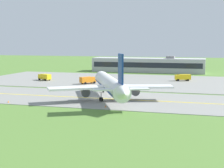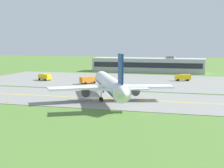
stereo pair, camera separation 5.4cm
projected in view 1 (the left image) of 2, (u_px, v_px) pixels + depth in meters
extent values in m
plane|color=#517A33|center=(95.00, 98.00, 90.91)|extent=(500.00, 500.00, 0.00)
cube|color=gray|center=(95.00, 98.00, 90.91)|extent=(240.00, 28.00, 0.10)
cube|color=gray|center=(155.00, 82.00, 128.30)|extent=(140.00, 52.00, 0.10)
cube|color=yellow|center=(95.00, 98.00, 90.90)|extent=(220.00, 0.60, 0.01)
cylinder|color=white|center=(110.00, 84.00, 88.07)|extent=(18.05, 32.48, 4.00)
cone|color=white|center=(101.00, 77.00, 105.89)|extent=(4.54, 3.97, 3.80)
cone|color=white|center=(124.00, 93.00, 70.00)|extent=(4.44, 4.34, 3.40)
cube|color=navy|center=(110.00, 86.00, 88.13)|extent=(16.97, 30.05, 0.36)
cube|color=#1E232D|center=(102.00, 75.00, 103.64)|extent=(3.84, 3.07, 0.70)
cube|color=white|center=(78.00, 88.00, 84.61)|extent=(15.19, 12.22, 0.50)
cylinder|color=#47474C|center=(85.00, 92.00, 87.07)|extent=(3.53, 4.05, 2.30)
cylinder|color=black|center=(85.00, 91.00, 88.63)|extent=(2.01, 1.12, 2.10)
cube|color=white|center=(143.00, 86.00, 87.34)|extent=(15.75, 9.00, 0.50)
cylinder|color=#47474C|center=(134.00, 91.00, 89.16)|extent=(3.53, 4.05, 2.30)
cylinder|color=black|center=(133.00, 90.00, 90.72)|extent=(2.01, 1.12, 2.10)
cube|color=navy|center=(121.00, 69.00, 72.72)|extent=(2.23, 4.15, 6.50)
cube|color=white|center=(106.00, 90.00, 72.57)|extent=(6.38, 5.16, 0.30)
cube|color=white|center=(135.00, 89.00, 73.60)|extent=(6.46, 4.23, 0.30)
cylinder|color=slate|center=(103.00, 88.00, 101.15)|extent=(0.24, 0.24, 1.65)
cylinder|color=black|center=(103.00, 91.00, 101.25)|extent=(0.78, 1.14, 1.10)
cylinder|color=slate|center=(101.00, 96.00, 86.05)|extent=(0.24, 0.24, 1.65)
cylinder|color=black|center=(100.00, 99.00, 86.11)|extent=(0.78, 1.14, 1.10)
cylinder|color=black|center=(102.00, 99.00, 86.19)|extent=(0.78, 1.14, 1.10)
cylinder|color=slate|center=(121.00, 96.00, 86.88)|extent=(0.24, 0.24, 1.65)
cylinder|color=black|center=(120.00, 99.00, 86.94)|extent=(0.78, 1.14, 1.10)
cylinder|color=black|center=(122.00, 99.00, 87.03)|extent=(0.78, 1.14, 1.10)
cube|color=orange|center=(93.00, 79.00, 123.10)|extent=(2.69, 2.66, 1.80)
cube|color=#1E232D|center=(95.00, 78.00, 123.50)|extent=(1.51, 1.25, 0.81)
cube|color=orange|center=(86.00, 80.00, 121.36)|extent=(4.27, 4.59, 2.00)
cylinder|color=orange|center=(93.00, 77.00, 122.97)|extent=(0.20, 0.20, 0.18)
cylinder|color=black|center=(91.00, 82.00, 124.04)|extent=(0.80, 0.89, 0.90)
cylinder|color=black|center=(94.00, 83.00, 122.42)|extent=(0.80, 0.89, 0.90)
cylinder|color=black|center=(82.00, 83.00, 121.87)|extent=(0.80, 0.89, 0.90)
cylinder|color=black|center=(85.00, 83.00, 120.17)|extent=(0.80, 0.89, 0.90)
cube|color=yellow|center=(177.00, 77.00, 130.62)|extent=(2.35, 2.47, 1.80)
cube|color=#1E232D|center=(176.00, 76.00, 130.54)|extent=(0.70, 1.78, 0.81)
cube|color=yellow|center=(185.00, 77.00, 130.76)|extent=(4.65, 3.34, 2.00)
cylinder|color=orange|center=(177.00, 75.00, 130.49)|extent=(0.20, 0.20, 0.18)
cylinder|color=black|center=(178.00, 80.00, 129.76)|extent=(0.95, 0.57, 0.90)
cylinder|color=black|center=(177.00, 80.00, 131.74)|extent=(0.95, 0.57, 0.90)
cylinder|color=black|center=(188.00, 80.00, 129.90)|extent=(0.95, 0.57, 0.90)
cylinder|color=black|center=(186.00, 80.00, 131.98)|extent=(0.95, 0.57, 0.90)
cube|color=yellow|center=(41.00, 76.00, 134.02)|extent=(2.50, 2.59, 1.80)
cube|color=#1E232D|center=(40.00, 75.00, 134.49)|extent=(0.92, 1.71, 0.81)
cube|color=yellow|center=(46.00, 77.00, 132.02)|extent=(4.70, 3.73, 2.00)
cylinder|color=orange|center=(41.00, 74.00, 133.90)|extent=(0.20, 0.20, 0.18)
cylinder|color=black|center=(39.00, 79.00, 133.42)|extent=(0.94, 0.67, 0.90)
cylinder|color=black|center=(43.00, 79.00, 134.89)|extent=(0.94, 0.67, 0.90)
cylinder|color=black|center=(45.00, 80.00, 130.84)|extent=(0.94, 0.67, 0.90)
cylinder|color=black|center=(50.00, 79.00, 132.39)|extent=(0.94, 0.67, 0.90)
cube|color=#B2B2B7|center=(148.00, 65.00, 169.70)|extent=(55.99, 11.49, 7.02)
cube|color=#1E232D|center=(146.00, 65.00, 164.13)|extent=(53.75, 0.10, 2.53)
cube|color=slate|center=(171.00, 57.00, 166.16)|extent=(4.00, 4.00, 1.20)
cone|color=orange|center=(8.00, 102.00, 84.34)|extent=(0.44, 0.44, 0.60)
cone|color=orange|center=(106.00, 106.00, 78.19)|extent=(0.44, 0.44, 0.60)
cone|color=orange|center=(108.00, 91.00, 102.36)|extent=(0.44, 0.44, 0.60)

